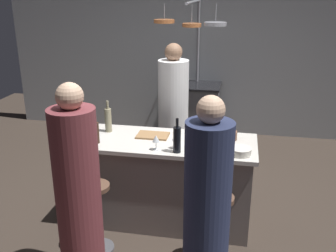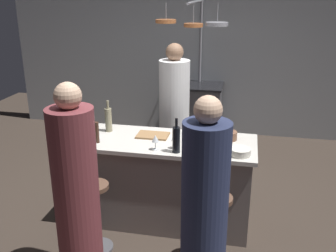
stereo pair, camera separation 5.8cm
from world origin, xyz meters
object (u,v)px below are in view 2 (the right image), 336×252
object	(u,v)px
bar_stool_right	(216,228)
pepper_mill	(97,132)
cutting_board	(153,135)
chef	(174,120)
stove_range	(197,112)
wine_bottle_red	(217,143)
bar_stool_left	(96,214)
wine_glass_near_left_guest	(155,139)
mixing_bowl_ceramic	(240,152)
guest_left	(77,195)
potted_plant	(77,135)
wine_bottle_white	(108,119)
mixing_bowl_blue	(89,134)
wine_bottle_dark	(176,139)
guest_right	(204,211)
wine_bottle_green	(88,134)
wine_glass_by_chef	(175,138)
mixing_bowl_wooden	(229,135)

from	to	relation	value
bar_stool_right	pepper_mill	size ratio (longest dim) A/B	3.24
cutting_board	chef	bearing A→B (deg)	85.74
stove_range	wine_bottle_red	distance (m)	2.82
bar_stool_left	wine_glass_near_left_guest	xyz separation A→B (m)	(0.48, 0.37, 0.63)
stove_range	bar_stool_right	world-z (taller)	stove_range
stove_range	mixing_bowl_ceramic	size ratio (longest dim) A/B	4.68
cutting_board	mixing_bowl_ceramic	distance (m)	0.94
chef	bar_stool_left	size ratio (longest dim) A/B	2.55
guest_left	cutting_board	bearing A→B (deg)	72.12
potted_plant	wine_bottle_white	world-z (taller)	wine_bottle_white
cutting_board	mixing_bowl_blue	size ratio (longest dim) A/B	1.94
wine_bottle_red	wine_bottle_dark	bearing A→B (deg)	-179.19
chef	mixing_bowl_blue	bearing A→B (deg)	-123.46
guest_right	guest_left	distance (m)	1.01
cutting_board	stove_range	bearing A→B (deg)	86.43
guest_left	wine_bottle_green	bearing A→B (deg)	104.78
bar_stool_right	wine_bottle_green	size ratio (longest dim) A/B	2.27
bar_stool_left	cutting_board	distance (m)	0.96
stove_range	cutting_board	xyz separation A→B (m)	(-0.15, -2.36, 0.46)
chef	wine_bottle_red	xyz separation A→B (m)	(0.61, -1.20, 0.22)
guest_right	wine_bottle_green	xyz separation A→B (m)	(-1.21, 0.75, 0.25)
bar_stool_right	pepper_mill	distance (m)	1.44
bar_stool_left	wine_bottle_green	xyz separation A→B (m)	(-0.18, 0.36, 0.64)
wine_bottle_dark	chef	bearing A→B (deg)	101.60
guest_left	pepper_mill	distance (m)	0.86
chef	pepper_mill	xyz separation A→B (m)	(-0.56, -1.12, 0.20)
mixing_bowl_blue	bar_stool_left	bearing A→B (deg)	-65.36
pepper_mill	guest_right	bearing A→B (deg)	-35.33
bar_stool_right	guest_left	size ratio (longest dim) A/B	0.40
potted_plant	mixing_bowl_ceramic	size ratio (longest dim) A/B	2.73
wine_glass_by_chef	mixing_bowl_blue	world-z (taller)	wine_glass_by_chef
potted_plant	cutting_board	bearing A→B (deg)	-42.47
wine_glass_by_chef	mixing_bowl_wooden	bearing A→B (deg)	34.63
wine_bottle_white	wine_bottle_dark	distance (m)	0.89
wine_bottle_white	wine_glass_near_left_guest	distance (m)	0.71
mixing_bowl_blue	mixing_bowl_wooden	xyz separation A→B (m)	(1.38, 0.24, 0.00)
pepper_mill	wine_bottle_red	size ratio (longest dim) A/B	0.67
wine_glass_by_chef	mixing_bowl_wooden	size ratio (longest dim) A/B	0.89
wine_bottle_red	mixing_bowl_wooden	distance (m)	0.43
wine_bottle_green	wine_glass_by_chef	distance (m)	0.83
guest_right	wine_bottle_red	size ratio (longest dim) A/B	5.26
wine_bottle_white	mixing_bowl_wooden	world-z (taller)	wine_bottle_white
chef	wine_bottle_green	bearing A→B (deg)	-117.15
bar_stool_right	potted_plant	distance (m)	3.03
wine_glass_by_chef	wine_glass_near_left_guest	bearing A→B (deg)	-158.32
wine_bottle_red	mixing_bowl_wooden	size ratio (longest dim) A/B	1.91
cutting_board	mixing_bowl_ceramic	size ratio (longest dim) A/B	1.68
wine_glass_near_left_guest	mixing_bowl_ceramic	world-z (taller)	wine_glass_near_left_guest
bar_stool_left	wine_bottle_green	bearing A→B (deg)	116.72
cutting_board	mixing_bowl_ceramic	world-z (taller)	mixing_bowl_ceramic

